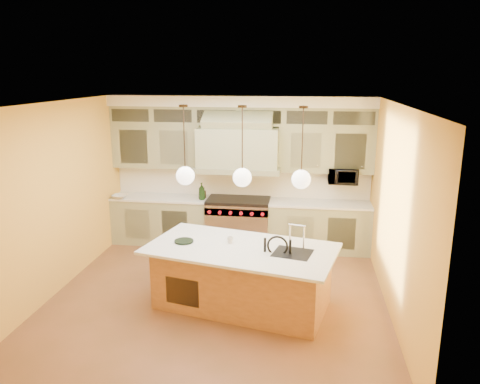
# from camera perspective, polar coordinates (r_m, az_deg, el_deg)

# --- Properties ---
(floor) EXTENTS (5.00, 5.00, 0.00)m
(floor) POSITION_cam_1_polar(r_m,az_deg,el_deg) (7.34, -2.64, -12.48)
(floor) COLOR brown
(floor) RESTS_ON ground
(ceiling) EXTENTS (5.00, 5.00, 0.00)m
(ceiling) POSITION_cam_1_polar(r_m,az_deg,el_deg) (6.57, -2.94, 10.74)
(ceiling) COLOR white
(ceiling) RESTS_ON wall_back
(wall_back) EXTENTS (5.00, 0.00, 5.00)m
(wall_back) POSITION_cam_1_polar(r_m,az_deg,el_deg) (9.21, 0.13, 2.68)
(wall_back) COLOR gold
(wall_back) RESTS_ON ground
(wall_front) EXTENTS (5.00, 0.00, 5.00)m
(wall_front) POSITION_cam_1_polar(r_m,az_deg,el_deg) (4.53, -8.80, -10.11)
(wall_front) COLOR gold
(wall_front) RESTS_ON ground
(wall_left) EXTENTS (0.00, 5.00, 5.00)m
(wall_left) POSITION_cam_1_polar(r_m,az_deg,el_deg) (7.67, -21.45, -0.71)
(wall_left) COLOR gold
(wall_left) RESTS_ON ground
(wall_right) EXTENTS (0.00, 5.00, 5.00)m
(wall_right) POSITION_cam_1_polar(r_m,az_deg,el_deg) (6.81, 18.36, -2.26)
(wall_right) COLOR gold
(wall_right) RESTS_ON ground
(back_cabinetry) EXTENTS (5.00, 0.77, 2.90)m
(back_cabinetry) POSITION_cam_1_polar(r_m,az_deg,el_deg) (8.96, -0.11, 2.22)
(back_cabinetry) COLOR gray
(back_cabinetry) RESTS_ON floor
(range) EXTENTS (1.20, 0.74, 0.96)m
(range) POSITION_cam_1_polar(r_m,az_deg,el_deg) (9.12, -0.19, -3.71)
(range) COLOR silver
(range) RESTS_ON floor
(kitchen_island) EXTENTS (2.87, 1.93, 1.35)m
(kitchen_island) POSITION_cam_1_polar(r_m,az_deg,el_deg) (6.85, 0.30, -10.14)
(kitchen_island) COLOR brown
(kitchen_island) RESTS_ON floor
(counter_stool) EXTENTS (0.43, 0.43, 1.16)m
(counter_stool) POSITION_cam_1_polar(r_m,az_deg,el_deg) (6.44, 4.36, -9.95)
(counter_stool) COLOR black
(counter_stool) RESTS_ON floor
(microwave) EXTENTS (0.54, 0.37, 0.30)m
(microwave) POSITION_cam_1_polar(r_m,az_deg,el_deg) (8.91, 12.43, 1.94)
(microwave) COLOR black
(microwave) RESTS_ON back_cabinetry
(oil_bottle_a) EXTENTS (0.15, 0.15, 0.33)m
(oil_bottle_a) POSITION_cam_1_polar(r_m,az_deg,el_deg) (8.99, -4.69, 0.09)
(oil_bottle_a) COLOR black
(oil_bottle_a) RESTS_ON back_cabinetry
(oil_bottle_b) EXTENTS (0.11, 0.11, 0.22)m
(oil_bottle_b) POSITION_cam_1_polar(r_m,az_deg,el_deg) (9.09, -4.55, -0.11)
(oil_bottle_b) COLOR black
(oil_bottle_b) RESTS_ON back_cabinetry
(fruit_bowl) EXTENTS (0.30, 0.30, 0.07)m
(fruit_bowl) POSITION_cam_1_polar(r_m,az_deg,el_deg) (9.37, -14.44, -0.55)
(fruit_bowl) COLOR silver
(fruit_bowl) RESTS_ON back_cabinetry
(cup) EXTENTS (0.10, 0.10, 0.09)m
(cup) POSITION_cam_1_polar(r_m,az_deg,el_deg) (6.80, -1.23, -5.84)
(cup) COLOR silver
(cup) RESTS_ON kitchen_island
(pendant_left) EXTENTS (0.26, 0.26, 1.11)m
(pendant_left) POSITION_cam_1_polar(r_m,az_deg,el_deg) (6.54, -6.69, 2.23)
(pendant_left) COLOR #2D2319
(pendant_left) RESTS_ON ceiling
(pendant_center) EXTENTS (0.26, 0.26, 1.11)m
(pendant_center) POSITION_cam_1_polar(r_m,az_deg,el_deg) (6.39, 0.27, 2.04)
(pendant_center) COLOR #2D2319
(pendant_center) RESTS_ON ceiling
(pendant_right) EXTENTS (0.26, 0.26, 1.11)m
(pendant_right) POSITION_cam_1_polar(r_m,az_deg,el_deg) (6.33, 7.47, 1.80)
(pendant_right) COLOR #2D2319
(pendant_right) RESTS_ON ceiling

